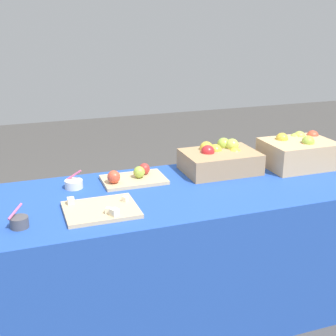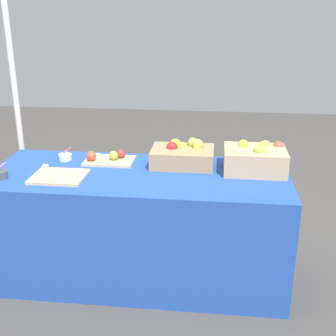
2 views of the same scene
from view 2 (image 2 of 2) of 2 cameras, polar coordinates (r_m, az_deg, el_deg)
The scene contains 9 objects.
ground_plane at distance 3.13m, azimuth -3.53°, elevation -13.38°, with size 10.00×10.00×0.00m, color #474442.
table at distance 2.94m, azimuth -3.68°, elevation -7.38°, with size 1.90×0.76×0.74m, color #234CAD.
apple_crate_left at distance 2.84m, azimuth 11.26°, elevation 1.16°, with size 0.39×0.30×0.19m.
apple_crate_middle at distance 2.91m, azimuth 1.96°, elevation 1.65°, with size 0.41×0.29×0.17m.
cutting_board_front at distance 2.78m, azimuth -13.96°, elevation -1.07°, with size 0.32×0.27×0.05m.
cutting_board_back at distance 3.00m, azimuth -7.72°, elevation 1.21°, with size 0.33×0.22×0.08m.
sample_bowl_near at distance 3.09m, azimuth -13.19°, elevation 1.41°, with size 0.09×0.09×0.09m.
sample_bowl_mid at distance 2.88m, azimuth -20.82°, elevation -0.79°, with size 0.08×0.09×0.09m.
tent_pole at distance 3.56m, azimuth -18.92°, elevation 6.62°, with size 0.04×0.04×1.92m, color white.
Camera 2 is at (0.48, -2.56, 1.74)m, focal length 46.98 mm.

